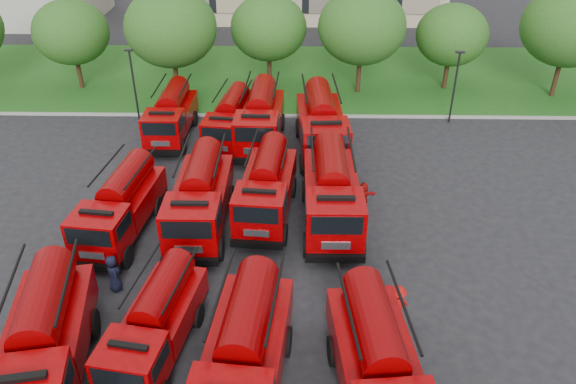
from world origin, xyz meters
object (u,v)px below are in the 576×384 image
firefighter_5 (362,209)px  fire_truck_11 (321,124)px  fire_truck_5 (200,197)px  firefighter_4 (117,289)px  fire_truck_9 (231,120)px  fire_truck_8 (171,115)px  fire_truck_6 (267,187)px  fire_truck_2 (244,357)px  fire_truck_1 (156,323)px  fire_truck_0 (43,344)px  fire_truck_4 (121,206)px  firefighter_3 (394,322)px  fire_truck_10 (260,118)px  fire_truck_3 (379,368)px  fire_truck_7 (332,192)px

firefighter_5 → fire_truck_11: bearing=-79.2°
fire_truck_5 → firefighter_4: 6.08m
fire_truck_5 → firefighter_5: fire_truck_5 is taller
firefighter_4 → fire_truck_9: bearing=-45.6°
fire_truck_8 → fire_truck_11: (9.80, -1.81, 0.25)m
fire_truck_6 → fire_truck_8: size_ratio=1.07×
fire_truck_2 → fire_truck_8: size_ratio=1.13×
fire_truck_5 → fire_truck_1: bearing=-92.9°
fire_truck_0 → fire_truck_4: fire_truck_0 is taller
fire_truck_2 → firefighter_4: bearing=144.9°
fire_truck_0 → fire_truck_8: bearing=77.6°
firefighter_3 → fire_truck_10: bearing=-94.7°
fire_truck_9 → fire_truck_3: bearing=-63.8°
fire_truck_8 → firefighter_3: 21.06m
fire_truck_10 → firefighter_4: size_ratio=4.32×
fire_truck_11 → fire_truck_9: bearing=165.2°
fire_truck_6 → fire_truck_9: fire_truck_6 is taller
fire_truck_9 → fire_truck_10: size_ratio=0.89×
fire_truck_6 → fire_truck_7: size_ratio=0.94×
fire_truck_1 → fire_truck_10: bearing=90.5°
fire_truck_7 → fire_truck_2: bearing=-108.6°
fire_truck_11 → firefighter_3: bearing=-83.4°
fire_truck_6 → fire_truck_9: 8.90m
fire_truck_2 → fire_truck_5: size_ratio=1.04×
fire_truck_4 → fire_truck_1: bearing=-59.2°
fire_truck_5 → fire_truck_6: size_ratio=1.02×
firefighter_4 → firefighter_5: firefighter_4 is taller
fire_truck_2 → fire_truck_4: fire_truck_2 is taller
fire_truck_4 → fire_truck_7: size_ratio=0.92×
fire_truck_6 → fire_truck_5: bearing=-155.0°
fire_truck_7 → fire_truck_8: size_ratio=1.14×
fire_truck_2 → fire_truck_11: size_ratio=0.96×
fire_truck_8 → fire_truck_9: 4.02m
fire_truck_8 → fire_truck_10: 5.96m
fire_truck_1 → fire_truck_6: 10.29m
fire_truck_0 → fire_truck_7: size_ratio=1.03×
fire_truck_2 → fire_truck_7: fire_truck_7 is taller
fire_truck_4 → firefighter_3: size_ratio=3.89×
firefighter_3 → firefighter_5: firefighter_3 is taller
fire_truck_8 → fire_truck_9: bearing=-8.0°
fire_truck_7 → firefighter_4: size_ratio=4.40×
firefighter_4 → fire_truck_5: bearing=-63.8°
fire_truck_6 → firefighter_4: size_ratio=4.13×
fire_truck_4 → fire_truck_5: 3.89m
fire_truck_5 → fire_truck_9: size_ratio=1.09×
fire_truck_4 → firefighter_4: fire_truck_4 is taller
fire_truck_0 → firefighter_3: size_ratio=4.34×
firefighter_4 → fire_truck_8: bearing=-30.3°
fire_truck_6 → fire_truck_8: 11.30m
fire_truck_5 → fire_truck_2: bearing=-73.4°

